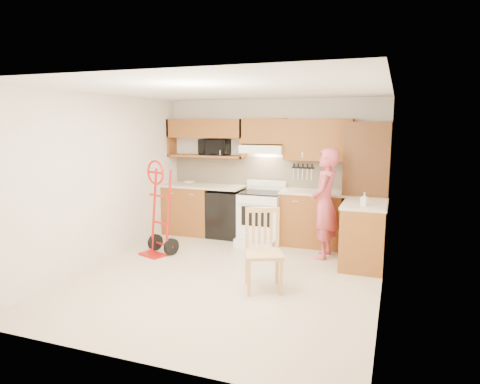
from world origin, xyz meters
The scene contains 28 objects.
floor centered at (0.00, 0.00, -0.01)m, with size 4.00×4.50×0.02m, color beige.
ceiling centered at (0.00, 0.00, 2.51)m, with size 4.00×4.50×0.02m, color white.
wall_back centered at (0.00, 2.26, 1.25)m, with size 4.00×0.02×2.50m, color beige.
wall_front centered at (0.00, -2.26, 1.25)m, with size 4.00×0.02×2.50m, color beige.
wall_left centered at (-2.01, 0.00, 1.25)m, with size 0.02×4.50×2.50m, color beige.
wall_right centered at (2.01, 0.00, 1.25)m, with size 0.02×4.50×2.50m, color beige.
backsplash centered at (0.00, 2.23, 1.20)m, with size 3.92×0.03×0.55m, color beige.
lower_cab_left centered at (-1.55, 1.95, 0.45)m, with size 0.90×0.60×0.90m, color brown.
dishwasher centered at (-0.80, 1.95, 0.42)m, with size 0.60×0.60×0.85m, color black.
lower_cab_right centered at (0.83, 1.95, 0.45)m, with size 1.14×0.60×0.90m, color brown.
countertop_left centered at (-1.25, 1.95, 0.92)m, with size 1.50×0.63×0.04m, color beige.
countertop_right centered at (0.83, 1.95, 0.92)m, with size 1.14×0.63×0.04m, color beige.
cab_return_right centered at (1.70, 1.15, 0.45)m, with size 0.60×1.00×0.90m, color brown.
countertop_return centered at (1.70, 1.15, 0.92)m, with size 0.63×1.00×0.04m, color beige.
pantry_tall centered at (1.65, 1.95, 1.05)m, with size 0.70×0.60×2.10m, color #4C2E12.
upper_cab_left centered at (-1.25, 2.08, 1.98)m, with size 1.50×0.33×0.34m, color brown.
upper_shelf_mw centered at (-1.25, 2.08, 1.47)m, with size 1.50×0.33×0.04m, color brown.
upper_cab_center centered at (-0.12, 2.08, 1.94)m, with size 0.76×0.33×0.44m, color brown.
upper_cab_right centered at (0.83, 2.08, 1.80)m, with size 1.14×0.33×0.70m, color brown.
range_hood centered at (-0.12, 2.02, 1.63)m, with size 0.76×0.46×0.14m, color white.
knife_strip centered at (0.55, 2.21, 1.24)m, with size 0.40×0.05×0.29m, color black, non-canonical shape.
microwave centered at (-1.08, 2.08, 1.64)m, with size 0.54×0.36×0.30m, color black.
range centered at (-0.08, 1.75, 0.53)m, with size 0.72×0.95×1.06m, color white, non-canonical shape.
person centered at (1.09, 1.32, 0.85)m, with size 0.62×0.41×1.71m, color #C54B5A.
hand_truck centered at (-1.43, 0.56, 0.68)m, with size 0.54×0.49×1.36m, color #B5150F, non-canonical shape.
dining_chair centered at (0.60, -0.27, 0.51)m, with size 0.46×0.50×1.02m, color tan, non-canonical shape.
soap_bottle centered at (1.70, 0.90, 1.03)m, with size 0.08×0.09×0.19m, color white.
bowl centered at (-1.56, 1.95, 0.97)m, with size 0.20×0.20×0.05m, color white.
Camera 1 is at (2.10, -5.21, 2.09)m, focal length 32.07 mm.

